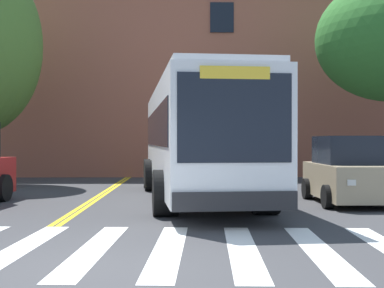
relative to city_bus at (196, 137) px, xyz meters
name	(u,v)px	position (x,y,z in m)	size (l,w,h in m)	color
ground_plane	(103,268)	(-1.46, -8.60, -1.80)	(120.00, 120.00, 0.00)	#38383A
crosswalk	(57,248)	(-2.36, -7.31, -1.80)	(15.75, 4.89, 0.01)	white
lane_line_yellow_inner	(120,181)	(-3.02, 6.69, -1.80)	(0.12, 36.00, 0.01)	gold
lane_line_yellow_outer	(124,181)	(-2.86, 6.69, -1.80)	(0.12, 36.00, 0.01)	gold
city_bus	(196,137)	(0.00, 0.00, 0.00)	(3.68, 11.78, 3.35)	white
car_tan_far_lane	(350,172)	(4.13, -1.33, -0.96)	(2.05, 3.71, 1.82)	tan
car_white_behind_bus	(205,155)	(0.69, 10.33, -0.77)	(2.33, 4.71, 2.16)	white
building_facade	(216,88)	(1.43, 13.73, 2.80)	(39.85, 9.23, 9.21)	#9E5642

